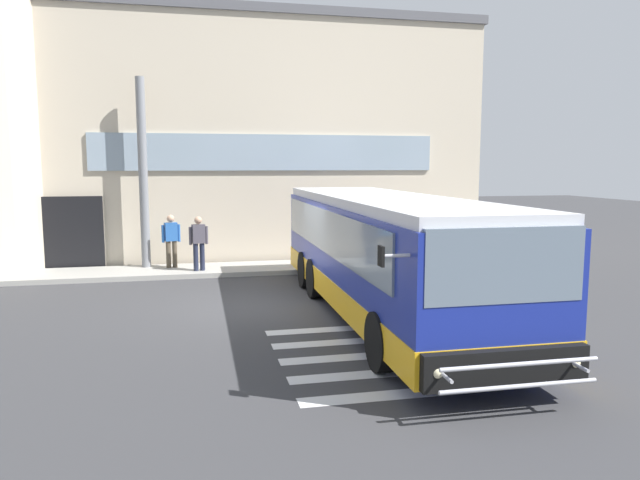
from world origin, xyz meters
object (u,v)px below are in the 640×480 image
bus_main_foreground (385,257)px  passenger_near_column (171,238)px  entry_support_column (143,174)px  passenger_by_doorway (198,239)px  safety_bollard_yellow (309,261)px

bus_main_foreground → passenger_near_column: bearing=126.0°
entry_support_column → passenger_near_column: bearing=-20.4°
passenger_by_doorway → safety_bollard_yellow: size_ratio=1.86×
entry_support_column → passenger_by_doorway: size_ratio=3.54×
bus_main_foreground → passenger_by_doorway: bus_main_foreground is taller
entry_support_column → bus_main_foreground: (5.63, -6.95, -1.78)m
passenger_by_doorway → entry_support_column: bearing=147.9°
bus_main_foreground → passenger_by_doorway: 7.15m
entry_support_column → safety_bollard_yellow: 5.90m
passenger_near_column → passenger_by_doorway: bearing=-41.1°
passenger_by_doorway → bus_main_foreground: bearing=-56.0°
bus_main_foreground → passenger_by_doorway: bearing=124.0°
entry_support_column → passenger_near_column: 2.21m
bus_main_foreground → passenger_near_column: (-4.83, 6.65, -0.25)m
entry_support_column → bus_main_foreground: size_ratio=0.53×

